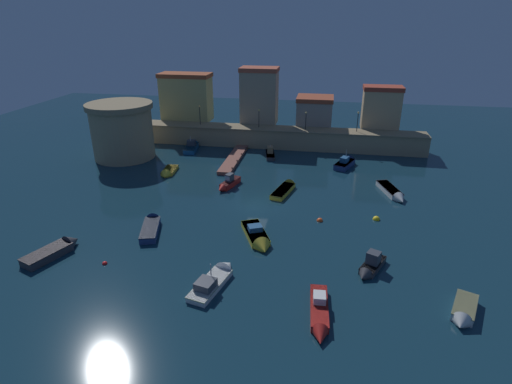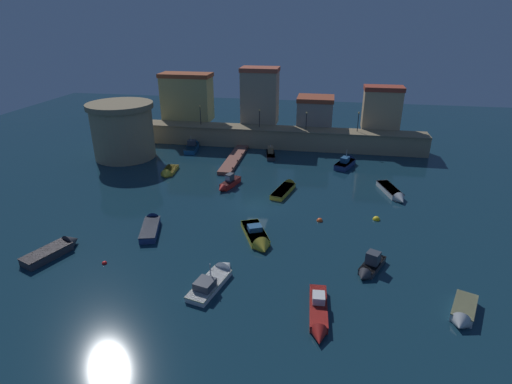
{
  "view_description": "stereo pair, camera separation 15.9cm",
  "coord_description": "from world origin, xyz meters",
  "px_view_note": "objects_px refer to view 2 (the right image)",
  "views": [
    {
      "loc": [
        7.58,
        -43.42,
        20.87
      ],
      "look_at": [
        0.0,
        -0.13,
        1.69
      ],
      "focal_mm": 28.65,
      "sensor_mm": 36.0,
      "label": 1
    },
    {
      "loc": [
        7.74,
        -43.39,
        20.87
      ],
      "look_at": [
        0.0,
        -0.13,
        1.69
      ],
      "focal_mm": 28.65,
      "sensor_mm": 36.0,
      "label": 2
    }
  ],
  "objects_px": {
    "fortress_tower": "(123,130)",
    "moored_boat_2": "(270,153)",
    "moored_boat_11": "(258,238)",
    "quay_lamp_2": "(306,117)",
    "moored_boat_12": "(319,315)",
    "quay_lamp_3": "(358,118)",
    "mooring_buoy_2": "(105,264)",
    "moored_boat_8": "(463,313)",
    "mooring_buoy_0": "(376,220)",
    "moored_boat_0": "(168,172)",
    "moored_boat_10": "(286,188)",
    "moored_boat_13": "(347,162)",
    "moored_boat_1": "(393,193)",
    "quay_lamp_0": "(200,112)",
    "quay_lamp_1": "(259,115)",
    "moored_boat_6": "(193,146)",
    "moored_boat_7": "(151,225)",
    "moored_boat_4": "(56,249)",
    "moored_boat_3": "(228,183)",
    "mooring_buoy_1": "(320,221)",
    "moored_boat_9": "(215,278)",
    "moored_boat_5": "(370,266)"
  },
  "relations": [
    {
      "from": "moored_boat_0",
      "to": "quay_lamp_2",
      "type": "bearing_deg",
      "value": 125.69
    },
    {
      "from": "moored_boat_9",
      "to": "moored_boat_2",
      "type": "bearing_deg",
      "value": 14.21
    },
    {
      "from": "quay_lamp_3",
      "to": "fortress_tower",
      "type": "bearing_deg",
      "value": -164.97
    },
    {
      "from": "moored_boat_5",
      "to": "fortress_tower",
      "type": "bearing_deg",
      "value": -99.99
    },
    {
      "from": "moored_boat_6",
      "to": "moored_boat_7",
      "type": "height_order",
      "value": "moored_boat_6"
    },
    {
      "from": "moored_boat_0",
      "to": "moored_boat_1",
      "type": "bearing_deg",
      "value": 80.84
    },
    {
      "from": "moored_boat_10",
      "to": "mooring_buoy_2",
      "type": "bearing_deg",
      "value": 158.31
    },
    {
      "from": "moored_boat_8",
      "to": "mooring_buoy_0",
      "type": "xyz_separation_m",
      "value": [
        -4.91,
        15.2,
        -0.38
      ]
    },
    {
      "from": "moored_boat_8",
      "to": "mooring_buoy_1",
      "type": "distance_m",
      "value": 17.69
    },
    {
      "from": "moored_boat_0",
      "to": "moored_boat_7",
      "type": "relative_size",
      "value": 0.75
    },
    {
      "from": "moored_boat_6",
      "to": "moored_boat_12",
      "type": "relative_size",
      "value": 0.95
    },
    {
      "from": "moored_boat_11",
      "to": "moored_boat_3",
      "type": "bearing_deg",
      "value": -179.03
    },
    {
      "from": "fortress_tower",
      "to": "mooring_buoy_2",
      "type": "relative_size",
      "value": 20.97
    },
    {
      "from": "quay_lamp_0",
      "to": "mooring_buoy_0",
      "type": "bearing_deg",
      "value": -42.09
    },
    {
      "from": "moored_boat_11",
      "to": "quay_lamp_2",
      "type": "bearing_deg",
      "value": 151.08
    },
    {
      "from": "moored_boat_1",
      "to": "moored_boat_5",
      "type": "relative_size",
      "value": 1.47
    },
    {
      "from": "moored_boat_0",
      "to": "mooring_buoy_2",
      "type": "xyz_separation_m",
      "value": [
        2.66,
        -22.6,
        -0.25
      ]
    },
    {
      "from": "quay_lamp_3",
      "to": "moored_boat_11",
      "type": "bearing_deg",
      "value": -108.82
    },
    {
      "from": "moored_boat_13",
      "to": "moored_boat_3",
      "type": "bearing_deg",
      "value": 148.27
    },
    {
      "from": "moored_boat_11",
      "to": "moored_boat_13",
      "type": "distance_m",
      "value": 26.07
    },
    {
      "from": "fortress_tower",
      "to": "mooring_buoy_0",
      "type": "relative_size",
      "value": 12.65
    },
    {
      "from": "moored_boat_2",
      "to": "quay_lamp_2",
      "type": "bearing_deg",
      "value": -56.94
    },
    {
      "from": "moored_boat_0",
      "to": "mooring_buoy_1",
      "type": "xyz_separation_m",
      "value": [
        21.7,
        -10.72,
        -0.25
      ]
    },
    {
      "from": "moored_boat_1",
      "to": "moored_boat_2",
      "type": "height_order",
      "value": "moored_boat_2"
    },
    {
      "from": "moored_boat_11",
      "to": "mooring_buoy_2",
      "type": "xyz_separation_m",
      "value": [
        -13.09,
        -6.38,
        -0.35
      ]
    },
    {
      "from": "mooring_buoy_1",
      "to": "moored_boat_2",
      "type": "bearing_deg",
      "value": 111.74
    },
    {
      "from": "moored_boat_0",
      "to": "mooring_buoy_2",
      "type": "bearing_deg",
      "value": 1.67
    },
    {
      "from": "fortress_tower",
      "to": "mooring_buoy_2",
      "type": "height_order",
      "value": "fortress_tower"
    },
    {
      "from": "moored_boat_8",
      "to": "moored_boat_10",
      "type": "bearing_deg",
      "value": -122.31
    },
    {
      "from": "moored_boat_13",
      "to": "mooring_buoy_2",
      "type": "distance_m",
      "value": 38.03
    },
    {
      "from": "quay_lamp_0",
      "to": "mooring_buoy_2",
      "type": "distance_m",
      "value": 38.85
    },
    {
      "from": "mooring_buoy_0",
      "to": "mooring_buoy_1",
      "type": "distance_m",
      "value": 6.33
    },
    {
      "from": "quay_lamp_2",
      "to": "quay_lamp_3",
      "type": "relative_size",
      "value": 0.9
    },
    {
      "from": "moored_boat_1",
      "to": "moored_boat_10",
      "type": "relative_size",
      "value": 0.99
    },
    {
      "from": "moored_boat_11",
      "to": "moored_boat_13",
      "type": "relative_size",
      "value": 1.12
    },
    {
      "from": "moored_boat_13",
      "to": "mooring_buoy_2",
      "type": "relative_size",
      "value": 12.09
    },
    {
      "from": "moored_boat_8",
      "to": "moored_boat_13",
      "type": "height_order",
      "value": "moored_boat_13"
    },
    {
      "from": "quay_lamp_2",
      "to": "moored_boat_12",
      "type": "xyz_separation_m",
      "value": [
        3.84,
        -42.36,
        -4.87
      ]
    },
    {
      "from": "quay_lamp_1",
      "to": "moored_boat_7",
      "type": "bearing_deg",
      "value": -101.36
    },
    {
      "from": "moored_boat_4",
      "to": "moored_boat_0",
      "type": "bearing_deg",
      "value": 13.47
    },
    {
      "from": "quay_lamp_2",
      "to": "moored_boat_13",
      "type": "relative_size",
      "value": 0.51
    },
    {
      "from": "quay_lamp_0",
      "to": "moored_boat_13",
      "type": "bearing_deg",
      "value": -17.03
    },
    {
      "from": "quay_lamp_0",
      "to": "moored_boat_13",
      "type": "relative_size",
      "value": 0.58
    },
    {
      "from": "moored_boat_2",
      "to": "moored_boat_8",
      "type": "bearing_deg",
      "value": -160.81
    },
    {
      "from": "moored_boat_4",
      "to": "mooring_buoy_2",
      "type": "height_order",
      "value": "moored_boat_4"
    },
    {
      "from": "moored_boat_0",
      "to": "moored_boat_6",
      "type": "bearing_deg",
      "value": 176.55
    },
    {
      "from": "moored_boat_7",
      "to": "moored_boat_10",
      "type": "bearing_deg",
      "value": -61.56
    },
    {
      "from": "moored_boat_8",
      "to": "moored_boat_11",
      "type": "height_order",
      "value": "moored_boat_11"
    },
    {
      "from": "fortress_tower",
      "to": "moored_boat_2",
      "type": "bearing_deg",
      "value": 12.08
    },
    {
      "from": "fortress_tower",
      "to": "quay_lamp_1",
      "type": "distance_m",
      "value": 22.14
    }
  ]
}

